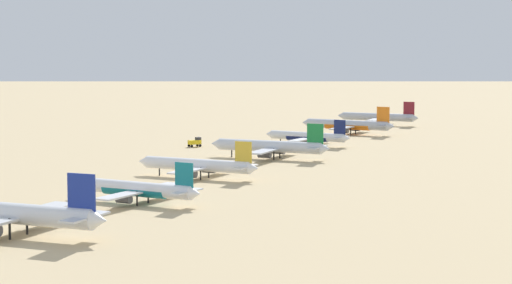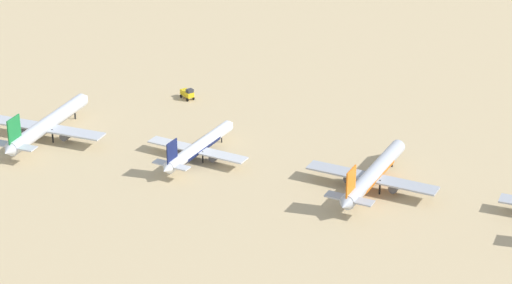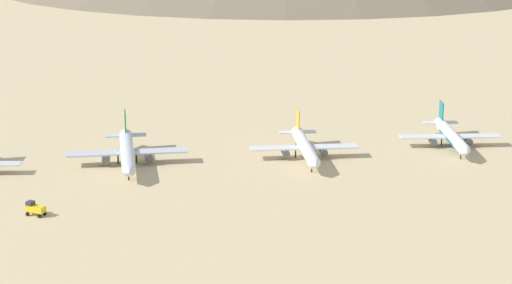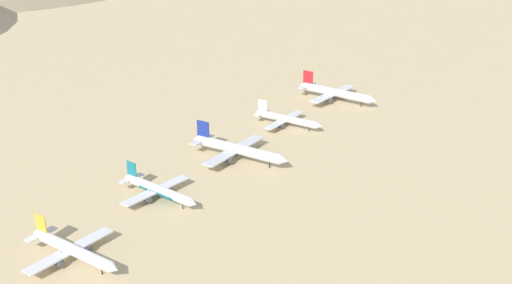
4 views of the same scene
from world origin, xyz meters
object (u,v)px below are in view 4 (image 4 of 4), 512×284
parked_jet_8 (335,93)px  parked_jet_5 (158,190)px  parked_jet_4 (72,250)px  parked_jet_7 (286,119)px  parked_jet_6 (237,149)px

parked_jet_8 → parked_jet_5: bearing=-81.7°
parked_jet_5 → parked_jet_8: bearing=98.3°
parked_jet_4 → parked_jet_7: parked_jet_4 is taller
parked_jet_7 → parked_jet_4: bearing=-78.5°
parked_jet_4 → parked_jet_8: parked_jet_8 is taller
parked_jet_4 → parked_jet_7: size_ratio=1.04×
parked_jet_7 → parked_jet_8: bearing=96.9°
parked_jet_4 → parked_jet_5: parked_jet_4 is taller
parked_jet_4 → parked_jet_8: size_ratio=0.81×
parked_jet_4 → parked_jet_8: bearing=100.3°
parked_jet_5 → parked_jet_6: 51.40m
parked_jet_5 → parked_jet_6: bearing=95.0°
parked_jet_4 → parked_jet_5: (-14.64, 49.64, -0.16)m
parked_jet_5 → parked_jet_4: bearing=-73.6°
parked_jet_4 → parked_jet_8: 208.54m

